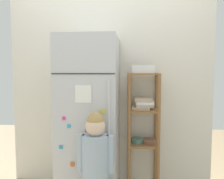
# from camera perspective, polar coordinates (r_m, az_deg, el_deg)

# --- Properties ---
(kitchen_wall_back) EXTENTS (2.35, 0.03, 2.19)m
(kitchen_wall_back) POSITION_cam_1_polar(r_m,az_deg,el_deg) (2.65, -0.60, -0.61)
(kitchen_wall_back) COLOR silver
(kitchen_wall_back) RESTS_ON ground
(refrigerator) EXTENTS (0.59, 0.62, 1.69)m
(refrigerator) POSITION_cam_1_polar(r_m,az_deg,el_deg) (2.40, -5.71, -7.23)
(refrigerator) COLOR silver
(refrigerator) RESTS_ON ground
(child_standing) EXTENTS (0.32, 0.24, 0.99)m
(child_standing) POSITION_cam_1_polar(r_m,az_deg,el_deg) (2.05, -4.17, -16.51)
(child_standing) COLOR #4E5653
(child_standing) RESTS_ON ground
(pantry_shelf_unit) EXTENTS (0.34, 0.30, 1.32)m
(pantry_shelf_unit) POSITION_cam_1_polar(r_m,az_deg,el_deg) (2.51, 7.87, -7.87)
(pantry_shelf_unit) COLOR olive
(pantry_shelf_unit) RESTS_ON ground
(fruit_bin) EXTENTS (0.24, 0.19, 0.09)m
(fruit_bin) POSITION_cam_1_polar(r_m,az_deg,el_deg) (2.44, 8.23, 4.94)
(fruit_bin) COLOR white
(fruit_bin) RESTS_ON pantry_shelf_unit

